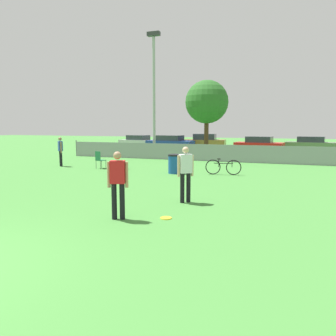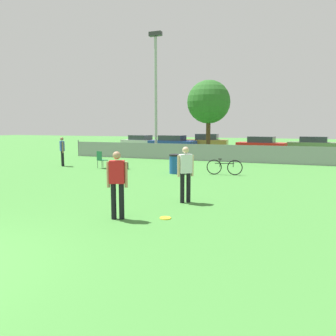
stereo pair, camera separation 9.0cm
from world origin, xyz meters
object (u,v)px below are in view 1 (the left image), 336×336
object	(u,v)px
folding_chair_sideline	(100,159)
parked_car_olive	(311,144)
spectator_in_blue	(60,150)
parked_car_silver	(138,142)
player_thrower_red	(118,181)
bicycle_sideline	(223,167)
light_pole	(154,85)
parked_car_blue	(170,143)
gear_bag_sideline	(119,166)
parked_car_red	(259,145)
parked_car_tan	(205,142)
trash_bin	(175,164)
tree_near_pole	(207,102)
player_receiver_white	(185,171)
frisbee_disc	(166,218)

from	to	relation	value
folding_chair_sideline	parked_car_olive	distance (m)	19.94
spectator_in_blue	parked_car_silver	distance (m)	16.18
player_thrower_red	bicycle_sideline	distance (m)	8.41
light_pole	bicycle_sideline	world-z (taller)	light_pole
folding_chair_sideline	bicycle_sideline	distance (m)	6.72
parked_car_blue	player_thrower_red	bearing A→B (deg)	-67.36
player_thrower_red	light_pole	bearing A→B (deg)	89.63
gear_bag_sideline	parked_car_blue	size ratio (longest dim) A/B	0.16
light_pole	parked_car_blue	xyz separation A→B (m)	(-1.67, 7.79, -4.46)
folding_chair_sideline	parked_car_blue	world-z (taller)	parked_car_blue
spectator_in_blue	parked_car_red	bearing A→B (deg)	-84.51
player_thrower_red	parked_car_tan	size ratio (longest dim) A/B	0.41
trash_bin	parked_car_silver	bearing A→B (deg)	121.26
trash_bin	gear_bag_sideline	xyz separation A→B (m)	(-3.35, 0.48, -0.30)
spectator_in_blue	bicycle_sideline	bearing A→B (deg)	-138.27
tree_near_pole	trash_bin	world-z (taller)	tree_near_pole
parked_car_red	player_receiver_white	bearing A→B (deg)	-84.50
gear_bag_sideline	parked_car_silver	xyz separation A→B (m)	(-6.52, 15.78, 0.47)
folding_chair_sideline	parked_car_blue	bearing A→B (deg)	-66.30
parked_car_blue	folding_chair_sideline	bearing A→B (deg)	-79.57
spectator_in_blue	trash_bin	bearing A→B (deg)	-141.46
parked_car_tan	parked_car_olive	size ratio (longest dim) A/B	0.94
trash_bin	parked_car_olive	bearing A→B (deg)	67.66
player_receiver_white	folding_chair_sideline	xyz separation A→B (m)	(-6.77, 5.90, -0.43)
player_thrower_red	frisbee_disc	distance (m)	1.52
parked_car_blue	tree_near_pole	bearing A→B (deg)	-44.45
folding_chair_sideline	bicycle_sideline	world-z (taller)	folding_chair_sideline
player_receiver_white	parked_car_tan	xyz separation A→B (m)	(-5.15, 22.36, -0.24)
bicycle_sideline	parked_car_tan	bearing A→B (deg)	98.33
parked_car_silver	parked_car_blue	distance (m)	4.47
light_pole	parked_car_tan	distance (m)	10.86
player_receiver_white	folding_chair_sideline	size ratio (longest dim) A/B	1.79
gear_bag_sideline	parked_car_olive	world-z (taller)	parked_car_olive
bicycle_sideline	parked_car_tan	distance (m)	17.10
trash_bin	tree_near_pole	bearing A→B (deg)	94.10
spectator_in_blue	trash_bin	size ratio (longest dim) A/B	1.78
parked_car_olive	parked_car_red	bearing A→B (deg)	-137.82
player_thrower_red	folding_chair_sideline	distance (m)	10.02
player_receiver_white	frisbee_disc	world-z (taller)	player_receiver_white
player_receiver_white	player_thrower_red	bearing A→B (deg)	-153.10
frisbee_disc	bicycle_sideline	bearing A→B (deg)	90.91
tree_near_pole	trash_bin	distance (m)	9.38
parked_car_olive	frisbee_disc	bearing A→B (deg)	-92.90
light_pole	tree_near_pole	size ratio (longest dim) A/B	1.57
gear_bag_sideline	parked_car_tan	size ratio (longest dim) A/B	0.18
parked_car_tan	parked_car_red	bearing A→B (deg)	-32.48
light_pole	frisbee_disc	xyz separation A→B (m)	(6.46, -14.33, -5.14)
frisbee_disc	gear_bag_sideline	distance (m)	9.82
parked_car_blue	parked_car_olive	bearing A→B (deg)	14.54
parked_car_tan	spectator_in_blue	bearing A→B (deg)	-109.04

